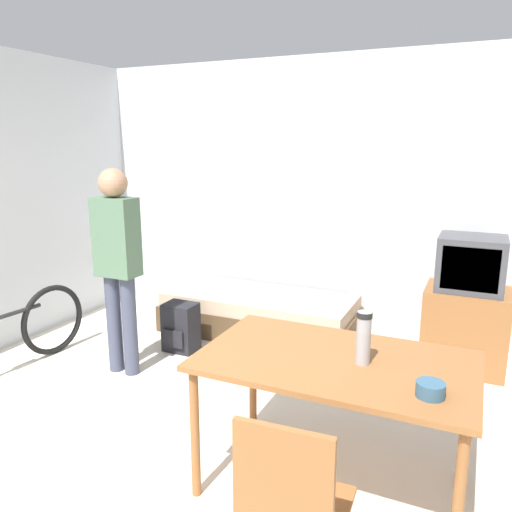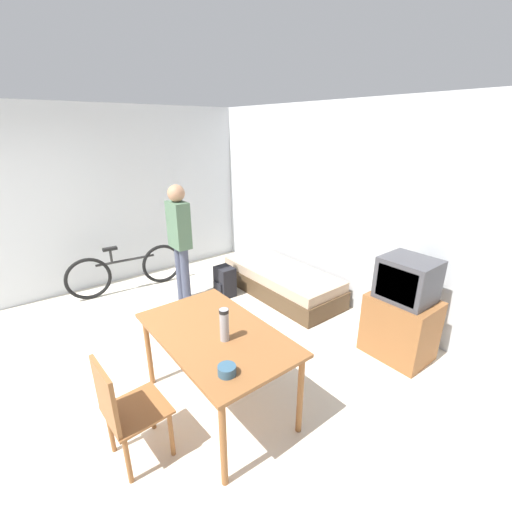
{
  "view_description": "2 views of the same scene",
  "coord_description": "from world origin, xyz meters",
  "px_view_note": "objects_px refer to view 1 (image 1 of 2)",
  "views": [
    {
      "loc": [
        1.71,
        -1.02,
        1.88
      ],
      "look_at": [
        0.21,
        2.26,
        1.05
      ],
      "focal_mm": 35.0,
      "sensor_mm": 36.0,
      "label": 1
    },
    {
      "loc": [
        3.21,
        0.12,
        2.38
      ],
      "look_at": [
        0.54,
        2.22,
        1.09
      ],
      "focal_mm": 24.0,
      "sensor_mm": 36.0,
      "label": 2
    }
  ],
  "objects_px": {
    "tv": "(466,309)",
    "dining_table": "(335,373)",
    "backpack": "(181,327)",
    "wooden_chair": "(290,507)",
    "thermos_flask": "(364,335)",
    "daybed": "(259,314)",
    "mate_bowl": "(430,389)",
    "person_standing": "(118,257)"
  },
  "relations": [
    {
      "from": "backpack",
      "to": "tv",
      "type": "bearing_deg",
      "value": 16.69
    },
    {
      "from": "daybed",
      "to": "backpack",
      "type": "xyz_separation_m",
      "value": [
        -0.47,
        -0.7,
        0.02
      ]
    },
    {
      "from": "thermos_flask",
      "to": "mate_bowl",
      "type": "relative_size",
      "value": 2.16
    },
    {
      "from": "dining_table",
      "to": "backpack",
      "type": "height_order",
      "value": "dining_table"
    },
    {
      "from": "thermos_flask",
      "to": "mate_bowl",
      "type": "height_order",
      "value": "thermos_flask"
    },
    {
      "from": "daybed",
      "to": "tv",
      "type": "bearing_deg",
      "value": 0.39
    },
    {
      "from": "mate_bowl",
      "to": "backpack",
      "type": "bearing_deg",
      "value": 147.43
    },
    {
      "from": "mate_bowl",
      "to": "thermos_flask",
      "type": "bearing_deg",
      "value": 148.72
    },
    {
      "from": "person_standing",
      "to": "wooden_chair",
      "type": "bearing_deg",
      "value": -36.18
    },
    {
      "from": "wooden_chair",
      "to": "backpack",
      "type": "relative_size",
      "value": 2.02
    },
    {
      "from": "dining_table",
      "to": "wooden_chair",
      "type": "height_order",
      "value": "wooden_chair"
    },
    {
      "from": "daybed",
      "to": "person_standing",
      "type": "bearing_deg",
      "value": -117.67
    },
    {
      "from": "tv",
      "to": "wooden_chair",
      "type": "distance_m",
      "value": 2.83
    },
    {
      "from": "tv",
      "to": "backpack",
      "type": "bearing_deg",
      "value": -163.31
    },
    {
      "from": "wooden_chair",
      "to": "thermos_flask",
      "type": "xyz_separation_m",
      "value": [
        0.08,
        0.82,
        0.42
      ]
    },
    {
      "from": "dining_table",
      "to": "person_standing",
      "type": "distance_m",
      "value": 2.12
    },
    {
      "from": "mate_bowl",
      "to": "wooden_chair",
      "type": "bearing_deg",
      "value": -125.51
    },
    {
      "from": "person_standing",
      "to": "thermos_flask",
      "type": "height_order",
      "value": "person_standing"
    },
    {
      "from": "dining_table",
      "to": "backpack",
      "type": "bearing_deg",
      "value": 145.22
    },
    {
      "from": "daybed",
      "to": "thermos_flask",
      "type": "bearing_deg",
      "value": -53.14
    },
    {
      "from": "daybed",
      "to": "wooden_chair",
      "type": "relative_size",
      "value": 2.14
    },
    {
      "from": "daybed",
      "to": "tv",
      "type": "distance_m",
      "value": 1.93
    },
    {
      "from": "tv",
      "to": "wooden_chair",
      "type": "relative_size",
      "value": 1.26
    },
    {
      "from": "daybed",
      "to": "dining_table",
      "type": "xyz_separation_m",
      "value": [
        1.32,
        -1.94,
        0.49
      ]
    },
    {
      "from": "person_standing",
      "to": "mate_bowl",
      "type": "height_order",
      "value": "person_standing"
    },
    {
      "from": "tv",
      "to": "backpack",
      "type": "relative_size",
      "value": 2.53
    },
    {
      "from": "tv",
      "to": "dining_table",
      "type": "height_order",
      "value": "tv"
    },
    {
      "from": "tv",
      "to": "wooden_chair",
      "type": "xyz_separation_m",
      "value": [
        -0.52,
        -2.78,
        -0.02
      ]
    },
    {
      "from": "daybed",
      "to": "backpack",
      "type": "bearing_deg",
      "value": -124.18
    },
    {
      "from": "person_standing",
      "to": "mate_bowl",
      "type": "relative_size",
      "value": 13.08
    },
    {
      "from": "person_standing",
      "to": "backpack",
      "type": "bearing_deg",
      "value": 71.47
    },
    {
      "from": "tv",
      "to": "backpack",
      "type": "xyz_separation_m",
      "value": [
        -2.38,
        -0.71,
        -0.3
      ]
    },
    {
      "from": "thermos_flask",
      "to": "person_standing",
      "type": "bearing_deg",
      "value": 162.4
    },
    {
      "from": "tv",
      "to": "dining_table",
      "type": "bearing_deg",
      "value": -106.55
    },
    {
      "from": "mate_bowl",
      "to": "backpack",
      "type": "height_order",
      "value": "mate_bowl"
    },
    {
      "from": "tv",
      "to": "person_standing",
      "type": "bearing_deg",
      "value": -153.42
    },
    {
      "from": "mate_bowl",
      "to": "backpack",
      "type": "relative_size",
      "value": 0.29
    },
    {
      "from": "thermos_flask",
      "to": "mate_bowl",
      "type": "xyz_separation_m",
      "value": [
        0.35,
        -0.21,
        -0.12
      ]
    },
    {
      "from": "wooden_chair",
      "to": "thermos_flask",
      "type": "relative_size",
      "value": 3.25
    },
    {
      "from": "tv",
      "to": "daybed",
      "type": "bearing_deg",
      "value": -179.61
    },
    {
      "from": "daybed",
      "to": "wooden_chair",
      "type": "distance_m",
      "value": 3.11
    },
    {
      "from": "thermos_flask",
      "to": "wooden_chair",
      "type": "bearing_deg",
      "value": -95.56
    }
  ]
}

